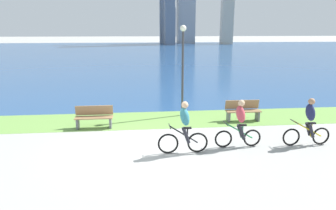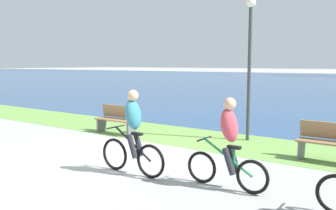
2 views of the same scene
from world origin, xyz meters
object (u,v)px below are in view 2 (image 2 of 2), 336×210
object	(u,v)px
bench_far_along_path	(332,143)
cyclist_lead	(133,133)
cyclist_trailing	(228,143)
bench_near_path	(117,120)
lamppost_tall	(250,49)

from	to	relation	value
bench_far_along_path	cyclist_lead	bearing A→B (deg)	-133.16
cyclist_trailing	bench_near_path	world-z (taller)	cyclist_trailing
bench_far_along_path	lamppost_tall	bearing A→B (deg)	156.10
bench_near_path	lamppost_tall	bearing A→B (deg)	21.05
cyclist_trailing	lamppost_tall	xyz separation A→B (m)	(-1.35, 4.06, 1.82)
cyclist_trailing	lamppost_tall	size ratio (longest dim) A/B	0.40
cyclist_trailing	bench_far_along_path	size ratio (longest dim) A/B	1.09
cyclist_trailing	cyclist_lead	bearing A→B (deg)	-170.12
cyclist_lead	bench_near_path	size ratio (longest dim) A/B	1.14
cyclist_lead	cyclist_trailing	world-z (taller)	cyclist_lead
cyclist_trailing	bench_far_along_path	world-z (taller)	cyclist_trailing
lamppost_tall	cyclist_lead	bearing A→B (deg)	-97.64
cyclist_lead	lamppost_tall	world-z (taller)	lamppost_tall
bench_far_along_path	lamppost_tall	xyz separation A→B (m)	(-2.50, 1.11, 2.20)
bench_near_path	bench_far_along_path	bearing A→B (deg)	3.26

